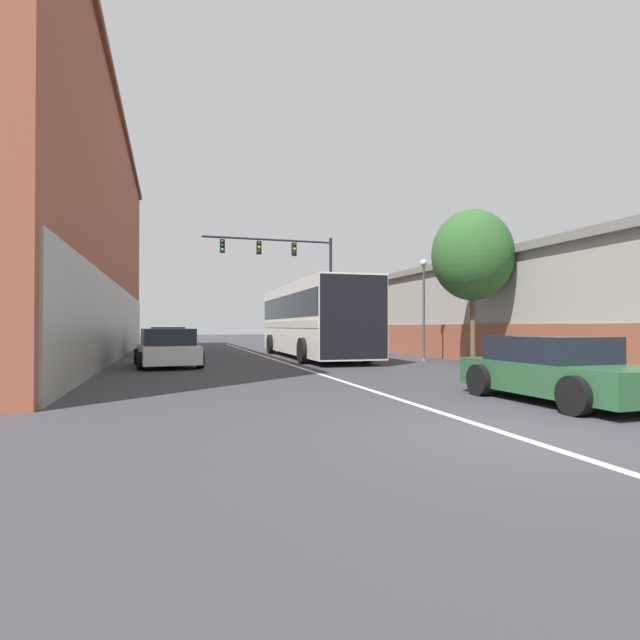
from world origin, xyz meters
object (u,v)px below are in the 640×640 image
hatchback_foreground (556,370)px  street_lamp (424,305)px  parked_car_left_mid (169,341)px  traffic_signal_gantry (291,265)px  street_tree_near (473,255)px  bus (313,317)px  parked_car_left_near (167,348)px

hatchback_foreground → street_lamp: 11.27m
parked_car_left_mid → traffic_signal_gantry: size_ratio=0.52×
hatchback_foreground → traffic_signal_gantry: traffic_signal_gantry is taller
street_lamp → street_tree_near: bearing=-81.7°
street_lamp → parked_car_left_mid: bearing=141.9°
traffic_signal_gantry → hatchback_foreground: bearing=-90.2°
bus → street_lamp: 5.16m
bus → hatchback_foreground: bearing=-175.7°
parked_car_left_near → street_lamp: 10.31m
hatchback_foreground → street_tree_near: street_tree_near is taller
parked_car_left_near → parked_car_left_mid: parked_car_left_mid is taller
parked_car_left_mid → street_tree_near: 15.49m
bus → street_tree_near: 7.90m
hatchback_foreground → traffic_signal_gantry: 22.52m
bus → traffic_signal_gantry: 8.59m
street_tree_near → traffic_signal_gantry: bearing=103.4°
traffic_signal_gantry → street_tree_near: bearing=-76.6°
traffic_signal_gantry → street_lamp: size_ratio=1.90×
parked_car_left_mid → street_tree_near: street_tree_near is taller
parked_car_left_mid → street_lamp: street_lamp is taller
parked_car_left_mid → traffic_signal_gantry: traffic_signal_gantry is taller
hatchback_foreground → street_tree_near: (3.45, 7.86, 3.41)m
parked_car_left_mid → traffic_signal_gantry: 9.14m
parked_car_left_mid → street_lamp: 13.00m
hatchback_foreground → street_tree_near: 9.24m
hatchback_foreground → street_lamp: (3.04, 10.72, 1.71)m
parked_car_left_near → street_tree_near: 11.52m
hatchback_foreground → parked_car_left_near: 13.02m
parked_car_left_near → hatchback_foreground: bearing=-152.4°
bus → street_lamp: (3.81, -3.45, 0.45)m
hatchback_foreground → bus: bearing=1.6°
hatchback_foreground → parked_car_left_mid: bearing=19.3°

